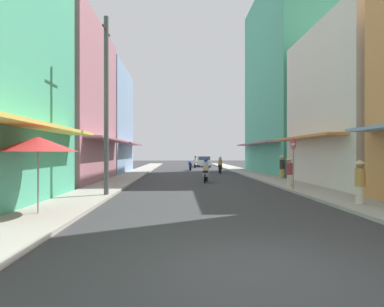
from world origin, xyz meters
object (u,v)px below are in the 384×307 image
at_px(motorbike_white, 195,162).
at_px(pedestrian_foreground, 282,166).
at_px(motorbike_blue, 190,166).
at_px(motorbike_silver, 206,171).
at_px(pedestrian_crossing, 360,180).
at_px(motorbike_black, 220,166).
at_px(street_sign_no_entry, 293,157).
at_px(pedestrian_midway, 289,171).
at_px(parked_car, 203,161).
at_px(utility_pole, 106,105).
at_px(vendor_umbrella, 38,144).

xyz_separation_m(motorbike_white, pedestrian_foreground, (5.25, -18.12, 0.29)).
height_order(motorbike_blue, motorbike_silver, motorbike_silver).
height_order(motorbike_blue, pedestrian_crossing, pedestrian_crossing).
xyz_separation_m(motorbike_black, pedestrian_crossing, (2.53, -18.57, 0.25)).
relative_size(motorbike_silver, street_sign_no_entry, 0.68).
height_order(pedestrian_foreground, pedestrian_midway, pedestrian_foreground).
xyz_separation_m(parked_car, pedestrian_foreground, (3.89, -21.91, 0.25)).
relative_size(motorbike_silver, utility_pole, 0.23).
bearing_deg(pedestrian_foreground, motorbike_black, 114.53).
xyz_separation_m(motorbike_blue, utility_pole, (-4.35, -20.43, 3.48)).
height_order(motorbike_blue, pedestrian_midway, pedestrian_midway).
bearing_deg(pedestrian_midway, utility_pole, -162.59).
height_order(motorbike_white, parked_car, motorbike_white).
distance_m(motorbike_black, pedestrian_midway, 13.09).
relative_size(motorbike_silver, pedestrian_crossing, 1.06).
xyz_separation_m(motorbike_black, utility_pole, (-7.03, -15.77, 3.28)).
xyz_separation_m(vendor_umbrella, street_sign_no_entry, (9.81, 5.55, -0.46)).
bearing_deg(motorbike_blue, motorbike_white, 81.61).
relative_size(pedestrian_foreground, utility_pole, 0.23).
relative_size(pedestrian_midway, vendor_umbrella, 0.71).
relative_size(motorbike_black, pedestrian_midway, 1.06).
distance_m(motorbike_black, parked_car, 14.38).
height_order(pedestrian_crossing, pedestrian_midway, pedestrian_midway).
relative_size(motorbike_black, motorbike_white, 1.01).
height_order(motorbike_blue, motorbike_white, motorbike_white).
relative_size(motorbike_white, utility_pole, 0.23).
relative_size(motorbike_silver, pedestrian_midway, 1.04).
xyz_separation_m(motorbike_silver, utility_pole, (-4.91, -6.86, 3.28)).
height_order(parked_car, pedestrian_foreground, pedestrian_foreground).
relative_size(motorbike_white, street_sign_no_entry, 0.68).
xyz_separation_m(parked_car, pedestrian_midway, (2.47, -27.30, 0.23)).
height_order(motorbike_black, vendor_umbrella, vendor_umbrella).
distance_m(pedestrian_midway, street_sign_no_entry, 1.61).
bearing_deg(pedestrian_foreground, parked_car, 100.06).
xyz_separation_m(motorbike_white, pedestrian_crossing, (4.34, -29.14, 0.25)).
distance_m(motorbike_black, utility_pole, 17.58).
relative_size(motorbike_blue, motorbike_silver, 1.01).
bearing_deg(utility_pole, motorbike_silver, 54.41).
xyz_separation_m(motorbike_black, vendor_umbrella, (-8.09, -19.87, 1.47)).
xyz_separation_m(parked_car, pedestrian_crossing, (2.98, -32.94, 0.21)).
xyz_separation_m(motorbike_silver, pedestrian_foreground, (5.56, 1.37, 0.29)).
relative_size(motorbike_black, pedestrian_foreground, 1.03).
height_order(motorbike_black, pedestrian_crossing, pedestrian_crossing).
height_order(motorbike_black, pedestrian_foreground, pedestrian_foreground).
bearing_deg(motorbike_blue, pedestrian_foreground, -63.35).
relative_size(motorbike_black, utility_pole, 0.23).
xyz_separation_m(pedestrian_foreground, pedestrian_crossing, (-0.91, -11.03, -0.04)).
distance_m(motorbike_white, utility_pole, 27.06).
bearing_deg(street_sign_no_entry, motorbike_white, 98.05).
bearing_deg(utility_pole, motorbike_black, 65.98).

